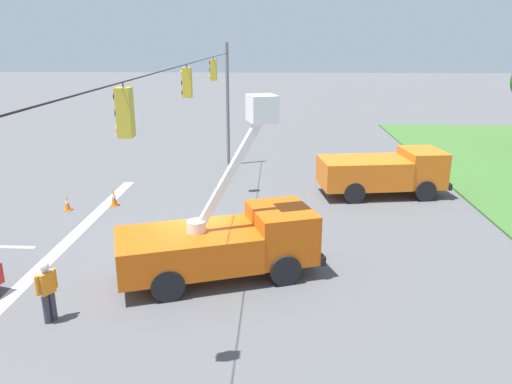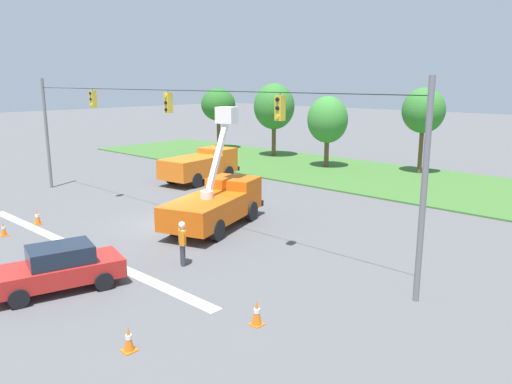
# 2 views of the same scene
# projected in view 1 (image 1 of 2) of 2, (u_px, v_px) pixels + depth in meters

# --- Properties ---
(ground_plane) EXTENTS (200.00, 200.00, 0.00)m
(ground_plane) POSITION_uv_depth(u_px,v_px,m) (195.00, 250.00, 18.20)
(ground_plane) COLOR #565659
(lane_markings) EXTENTS (17.60, 15.25, 0.01)m
(lane_markings) POSITION_uv_depth(u_px,v_px,m) (22.00, 247.00, 18.46)
(lane_markings) COLOR silver
(lane_markings) RESTS_ON ground
(signal_gantry) EXTENTS (26.20, 0.33, 7.20)m
(signal_gantry) POSITION_uv_depth(u_px,v_px,m) (190.00, 130.00, 16.84)
(signal_gantry) COLOR slate
(signal_gantry) RESTS_ON ground
(utility_truck_bucket_lift) EXTENTS (4.38, 6.83, 5.78)m
(utility_truck_bucket_lift) POSITION_uv_depth(u_px,v_px,m) (225.00, 239.00, 15.92)
(utility_truck_bucket_lift) COLOR #D6560F
(utility_truck_bucket_lift) RESTS_ON ground
(utility_truck_support_near) EXTENTS (3.31, 6.34, 2.22)m
(utility_truck_support_near) POSITION_uv_depth(u_px,v_px,m) (384.00, 171.00, 24.33)
(utility_truck_support_near) COLOR orange
(utility_truck_support_near) RESTS_ON ground
(road_worker) EXTENTS (0.58, 0.41, 1.77)m
(road_worker) POSITION_uv_depth(u_px,v_px,m) (47.00, 288.00, 13.35)
(road_worker) COLOR #383842
(road_worker) RESTS_ON ground
(traffic_cone_foreground_left) EXTENTS (0.36, 0.36, 0.66)m
(traffic_cone_foreground_left) POSITION_uv_depth(u_px,v_px,m) (67.00, 203.00, 22.35)
(traffic_cone_foreground_left) COLOR orange
(traffic_cone_foreground_left) RESTS_ON ground
(traffic_cone_foreground_right) EXTENTS (0.36, 0.36, 0.79)m
(traffic_cone_foreground_right) POSITION_uv_depth(u_px,v_px,m) (114.00, 198.00, 22.94)
(traffic_cone_foreground_right) COLOR orange
(traffic_cone_foreground_right) RESTS_ON ground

